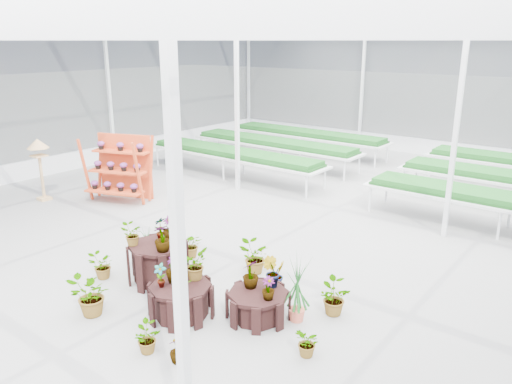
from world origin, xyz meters
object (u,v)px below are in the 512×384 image
Objects in this scene: plinth_low at (258,305)px; bird_table at (41,170)px; plinth_mid at (181,301)px; shelf_rack at (118,169)px; plinth_tall at (158,263)px.

plinth_low is 0.58× the size of bird_table.
shelf_rack is (-5.63, 3.17, 0.62)m from plinth_mid.
plinth_tall is at bearing 153.43° from plinth_mid.
plinth_mid is at bearing -145.01° from plinth_low.
bird_table reaches higher than plinth_low.
plinth_tall is 0.59× the size of shelf_rack.
plinth_mid is 1.02× the size of plinth_low.
shelf_rack is (-6.63, 2.47, 0.67)m from plinth_low.
plinth_tall is 1.04× the size of plinth_mid.
plinth_tall reaches higher than plinth_mid.
shelf_rack is 2.12m from bird_table.
shelf_rack is at bearing 150.63° from plinth_mid.
shelf_rack reaches higher than bird_table.
plinth_mid is 0.59× the size of bird_table.
plinth_mid is 7.61m from bird_table.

